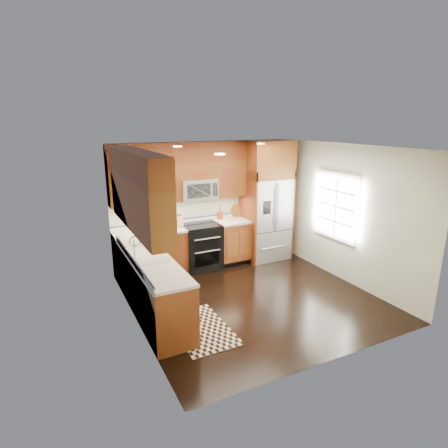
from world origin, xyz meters
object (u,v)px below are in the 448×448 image
refrigerator (266,201)px  rug (201,329)px  knife_block (179,222)px  range (201,247)px  utensil_crock (220,214)px

refrigerator → rug: 3.56m
refrigerator → knife_block: (-1.99, 0.10, -0.26)m
range → knife_block: knife_block is taller
utensil_crock → rug: bearing=-121.7°
range → knife_block: (-0.44, 0.06, 0.58)m
range → refrigerator: (1.55, -0.04, 0.83)m
rug → utensil_crock: bearing=58.1°
rug → utensil_crock: 3.07m
range → rug: bearing=-113.2°
range → knife_block: bearing=172.3°
refrigerator → utensil_crock: bearing=163.9°
utensil_crock → range: bearing=-156.6°
refrigerator → rug: size_ratio=2.00×
rug → utensil_crock: size_ratio=4.01×
refrigerator → knife_block: size_ratio=9.80×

